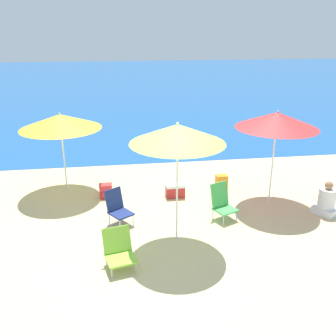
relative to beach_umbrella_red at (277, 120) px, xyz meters
name	(u,v)px	position (x,y,z in m)	size (l,w,h in m)	color
ground_plane	(172,241)	(-2.65, -1.49, -2.02)	(60.00, 60.00, 0.00)	#D1BA89
sea_water	(125,81)	(-2.65, 23.11, -2.01)	(60.00, 40.00, 0.01)	#1E5699
beach_umbrella_red	(277,120)	(0.00, 0.00, 0.00)	(1.90, 1.90, 2.24)	white
beach_umbrella_yellow	(60,122)	(-4.98, 1.41, -0.19)	(2.01, 2.01, 2.05)	white
beach_umbrella_lime	(178,134)	(-2.55, -1.46, 0.17)	(1.77, 1.77, 2.41)	white
beach_chair_navy	(118,207)	(-3.69, -0.58, -1.64)	(0.64, 0.67, 0.75)	silver
beach_chair_green	(222,201)	(-1.40, -0.67, -1.63)	(0.61, 0.63, 0.80)	silver
beach_chair_lime	(119,249)	(-3.70, -2.15, -1.70)	(0.61, 0.67, 0.67)	silver
person_seated_near	(326,201)	(1.00, -0.84, -1.71)	(0.62, 0.64, 0.79)	silver
backpack_red	(106,191)	(-3.96, 0.78, -1.85)	(0.31, 0.26, 0.35)	red
backpack_orange	(222,183)	(-0.97, 0.83, -1.82)	(0.29, 0.24, 0.40)	orange
cooler_box	(175,190)	(-2.24, 0.59, -1.85)	(0.47, 0.33, 0.34)	#B72828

